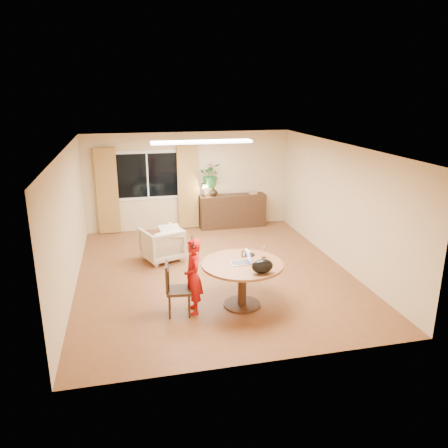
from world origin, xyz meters
name	(u,v)px	position (x,y,z in m)	size (l,w,h in m)	color
floor	(214,272)	(0.00, 0.00, 0.00)	(6.50, 6.50, 0.00)	brown
ceiling	(213,147)	(0.00, 0.00, 2.60)	(6.50, 6.50, 0.00)	white
wall_back	(189,181)	(0.00, 3.25, 1.30)	(5.50, 5.50, 0.00)	beige
wall_left	(69,221)	(-2.75, 0.00, 1.30)	(6.50, 6.50, 0.00)	beige
wall_right	(339,205)	(2.75, 0.00, 1.30)	(6.50, 6.50, 0.00)	beige
window	(148,175)	(-1.10, 3.23, 1.50)	(1.70, 0.03, 1.30)	white
curtain_left	(107,191)	(-2.15, 3.15, 1.15)	(0.55, 0.08, 2.25)	brown
curtain_right	(188,187)	(-0.05, 3.15, 1.15)	(0.55, 0.08, 2.25)	brown
ceiling_panel	(202,142)	(0.00, 1.20, 2.57)	(2.20, 0.35, 0.05)	white
dining_table	(242,272)	(0.19, -1.55, 0.63)	(1.41, 1.41, 0.80)	brown
dining_chair	(179,289)	(-0.92, -1.60, 0.46)	(0.44, 0.40, 0.92)	black
child	(193,276)	(-0.67, -1.58, 0.65)	(0.31, 0.48, 1.31)	#B5220D
laptop	(240,257)	(0.15, -1.55, 0.92)	(0.35, 0.24, 0.24)	#B7B7BC
tumbler	(243,254)	(0.28, -1.26, 0.85)	(0.07, 0.07, 0.10)	white
wine_glass	(264,252)	(0.63, -1.39, 0.91)	(0.08, 0.08, 0.22)	white
pot_lid	(249,254)	(0.41, -1.22, 0.82)	(0.20, 0.20, 0.03)	white
handbag	(262,266)	(0.39, -2.04, 0.92)	(0.36, 0.21, 0.24)	black
armchair	(162,244)	(-0.98, 0.96, 0.37)	(0.80, 0.82, 0.75)	beige
throw	(171,228)	(-0.78, 0.87, 0.76)	(0.45, 0.55, 0.03)	beige
sideboard	(233,211)	(1.16, 3.01, 0.45)	(1.81, 0.44, 0.91)	black
vase	(213,191)	(0.61, 3.01, 1.03)	(0.24, 0.24, 0.25)	black
bouquet	(211,175)	(0.56, 3.01, 1.48)	(0.59, 0.51, 0.66)	#356526
book_stack	(253,192)	(1.73, 3.01, 0.95)	(0.22, 0.16, 0.09)	#97654C
desk_lamp	(204,190)	(0.34, 2.96, 1.09)	(0.15, 0.15, 0.37)	black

